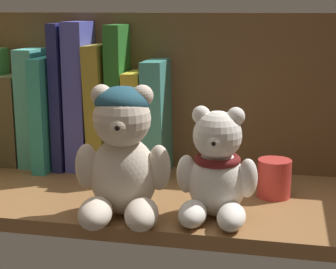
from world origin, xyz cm
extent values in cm
cube|color=olive|center=(0.00, 0.00, 1.00)|extent=(75.66, 27.92, 2.00)
cube|color=brown|center=(0.00, 14.56, 14.18)|extent=(78.06, 1.20, 28.37)
cube|color=#51A44F|center=(-35.27, 11.65, 12.12)|extent=(2.21, 9.89, 20.24)
cube|color=brown|center=(-32.17, 11.65, 9.89)|extent=(3.19, 9.06, 15.77)
cube|color=#52BAAD|center=(-28.44, 11.65, 12.18)|extent=(3.35, 9.56, 20.37)
cube|color=teal|center=(-25.15, 11.65, 11.56)|extent=(2.32, 14.82, 19.12)
cube|color=navy|center=(-22.65, 11.65, 14.34)|extent=(1.75, 10.92, 24.68)
cube|color=#4F53C1|center=(-19.63, 11.65, 14.48)|extent=(3.38, 10.01, 24.96)
cube|color=#A29032|center=(-16.11, 11.65, 12.62)|extent=(3.36, 11.23, 21.31)
cube|color=#2A6F28|center=(-12.99, 11.65, 14.25)|extent=(2.57, 9.36, 24.49)
cube|color=gold|center=(-9.79, 11.65, 10.47)|extent=(3.11, 10.67, 16.98)
cube|color=teal|center=(-6.20, 11.65, 11.46)|extent=(3.76, 12.09, 18.98)
ellipsoid|color=beige|center=(-6.36, -8.85, 7.33)|extent=(9.06, 8.31, 10.66)
sphere|color=beige|center=(-6.27, -9.37, 15.17)|extent=(7.58, 7.58, 7.58)
sphere|color=beige|center=(-8.98, -9.25, 18.12)|extent=(2.84, 2.84, 2.84)
sphere|color=beige|center=(-3.73, -8.44, 18.12)|extent=(2.84, 2.84, 2.84)
sphere|color=beige|center=(-5.87, -12.03, 14.71)|extent=(2.84, 2.84, 2.84)
sphere|color=black|center=(-5.71, -13.01, 14.79)|extent=(0.99, 0.99, 0.99)
ellipsoid|color=beige|center=(-8.48, -14.29, 3.89)|extent=(5.29, 7.67, 3.79)
ellipsoid|color=beige|center=(-2.69, -13.40, 3.89)|extent=(5.29, 7.67, 3.79)
ellipsoid|color=beige|center=(-11.01, -10.10, 8.66)|extent=(3.51, 3.51, 6.16)
ellipsoid|color=beige|center=(-1.53, -8.64, 8.66)|extent=(3.51, 3.51, 6.16)
ellipsoid|color=#224E61|center=(-6.36, -8.85, 17.25)|extent=(7.20, 7.20, 4.17)
ellipsoid|color=white|center=(5.93, -6.90, 6.50)|extent=(7.65, 7.02, 9.00)
sphere|color=white|center=(5.92, -7.35, 13.12)|extent=(6.40, 6.40, 6.40)
sphere|color=white|center=(3.69, -6.87, 15.61)|extent=(2.40, 2.40, 2.40)
sphere|color=white|center=(8.17, -6.92, 15.61)|extent=(2.40, 2.40, 2.40)
sphere|color=white|center=(5.90, -9.62, 12.73)|extent=(2.40, 2.40, 2.40)
sphere|color=black|center=(5.89, -10.46, 12.80)|extent=(0.84, 0.84, 0.84)
ellipsoid|color=white|center=(3.40, -11.15, 3.60)|extent=(3.67, 6.04, 3.20)
ellipsoid|color=white|center=(8.35, -11.20, 3.60)|extent=(3.67, 6.04, 3.20)
ellipsoid|color=white|center=(1.87, -7.30, 7.62)|extent=(2.63, 2.63, 5.20)
ellipsoid|color=white|center=(9.97, -7.39, 7.62)|extent=(2.63, 2.63, 5.20)
torus|color=maroon|center=(5.93, -6.90, 9.74)|extent=(6.14, 6.14, 1.15)
cylinder|color=#C63833|center=(13.22, 2.25, 4.81)|extent=(4.91, 4.91, 5.62)
camera|label=1|loc=(14.25, -75.66, 29.19)|focal=58.42mm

